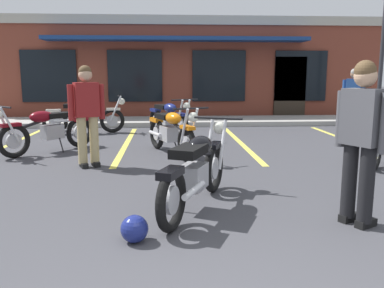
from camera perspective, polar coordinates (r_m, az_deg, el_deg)
The scene contains 14 objects.
ground_plane at distance 5.67m, azimuth 0.39°, elevation -5.88°, with size 80.00×80.00×0.00m, color #3D3D42.
sidewalk_kerb at distance 12.61m, azimuth -1.89°, elevation 3.23°, with size 22.00×1.80×0.14m, color #A8A59E.
brick_storefront_building at distance 16.38m, azimuth -2.35°, elevation 10.56°, with size 14.12×6.04×3.43m.
painted_stall_lines at distance 9.06m, azimuth -1.17°, elevation 0.14°, with size 7.78×4.80×0.01m.
motorcycle_foreground_classic at distance 4.64m, azimuth 0.63°, elevation -3.59°, with size 1.12×1.99×0.98m.
motorcycle_red_sportbike at distance 7.69m, azimuth -3.01°, elevation 1.83°, with size 1.10×2.00×0.98m.
motorcycle_black_cruiser at distance 9.92m, azimuth -3.41°, elevation 3.67°, with size 1.18×1.96×0.98m.
motorcycle_silver_naked at distance 8.43m, azimuth -19.70°, elevation 1.97°, with size 1.60×1.70×0.98m.
motorcycle_blue_standard at distance 7.89m, azimuth 25.48°, elevation 1.08°, with size 1.48×1.79×0.98m.
motorcycle_green_cafe_racer at distance 10.83m, azimuth -14.91°, elevation 3.88°, with size 2.11×0.70×0.98m.
person_in_black_shirt at distance 11.97m, azimuth 21.78°, elevation 6.40°, with size 0.54×0.44×1.68m.
person_in_shorts_foreground at distance 4.37m, azimuth 22.76°, elevation 1.32°, with size 0.40×0.58×1.68m.
person_by_back_row at distance 6.89m, azimuth -14.61°, elevation 4.67°, with size 0.59×0.39×1.68m.
helmet_on_pavement at distance 3.85m, azimuth -8.12°, elevation -11.75°, with size 0.26×0.26×0.26m.
Camera 1 is at (-0.39, -2.02, 1.55)m, focal length 37.83 mm.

